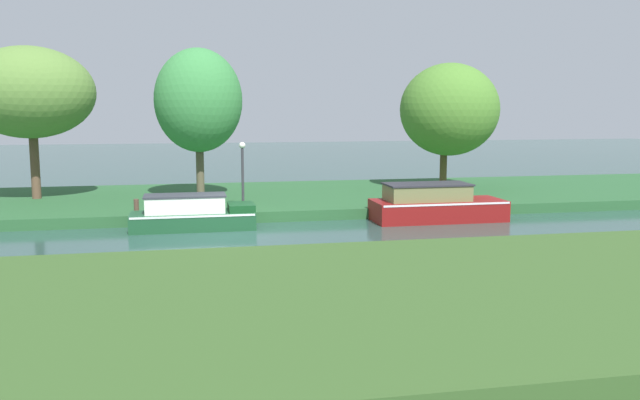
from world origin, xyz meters
The scene contains 10 objects.
ground_plane centered at (0.00, 0.00, 0.00)m, with size 120.00×120.00×0.00m, color #294A43.
riverbank_far centered at (0.00, 7.00, 0.20)m, with size 72.00×10.00×0.40m, color #28572E.
riverbank_near centered at (0.00, -9.00, 0.20)m, with size 72.00×10.00×0.40m, color #345424.
maroon_barge centered at (7.65, 1.20, 0.59)m, with size 4.93×1.92×1.41m.
forest_narrowboat centered at (-1.25, 1.20, 0.52)m, with size 4.26×1.53×1.22m.
willow_tree_left centered at (-7.64, 7.29, 4.81)m, with size 5.26×4.46×6.30m.
willow_tree_centre centered at (-0.85, 6.24, 4.49)m, with size 3.62×3.44×6.25m.
willow_tree_right centered at (10.73, 7.46, 4.11)m, with size 4.66×4.35×5.87m.
lamp_post centered at (0.66, 3.17, 2.01)m, with size 0.24×0.24×2.51m.
mooring_post_near centered at (-3.24, 2.62, 0.66)m, with size 0.18×0.18×0.52m, color brown.
Camera 1 is at (-1.48, -21.92, 4.17)m, focal length 37.18 mm.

